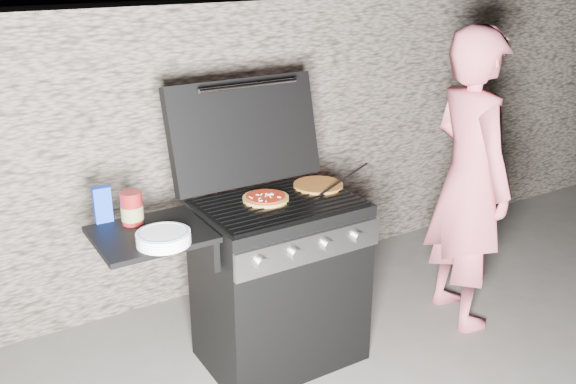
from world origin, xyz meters
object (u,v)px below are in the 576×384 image
gas_grill (237,294)px  person (469,181)px  sauce_jar (132,208)px  pizza_topped (266,198)px

gas_grill → person: size_ratio=0.78×
gas_grill → sauce_jar: bearing=163.8°
pizza_topped → person: size_ratio=0.13×
gas_grill → sauce_jar: (-0.46, 0.13, 0.52)m
gas_grill → person: (1.38, -0.18, 0.41)m
gas_grill → pizza_topped: 0.51m
pizza_topped → sauce_jar: size_ratio=1.51×
gas_grill → sauce_jar: 0.71m
sauce_jar → person: person is taller
pizza_topped → gas_grill: bearing=-166.1°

